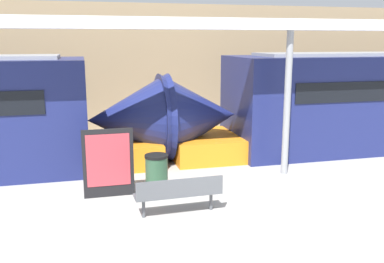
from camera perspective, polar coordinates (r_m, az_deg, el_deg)
ground_plane at (r=8.12m, az=6.74°, el=-14.28°), size 60.00×60.00×0.00m
station_wall at (r=17.22m, az=-5.45°, el=8.37°), size 56.00×0.20×5.00m
bench_near at (r=8.97m, az=-1.76°, el=-8.06°), size 1.85×0.50×0.83m
trash_bin at (r=10.09m, az=-4.74°, el=-5.83°), size 0.55×0.55×0.99m
poster_board at (r=10.09m, az=-11.09°, el=-4.13°), size 1.17×0.07×1.62m
support_column_near at (r=11.70m, az=12.57°, el=3.58°), size 0.18×0.18×3.85m
canopy_beam at (r=11.59m, az=13.04°, el=13.72°), size 28.00×0.60×0.28m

